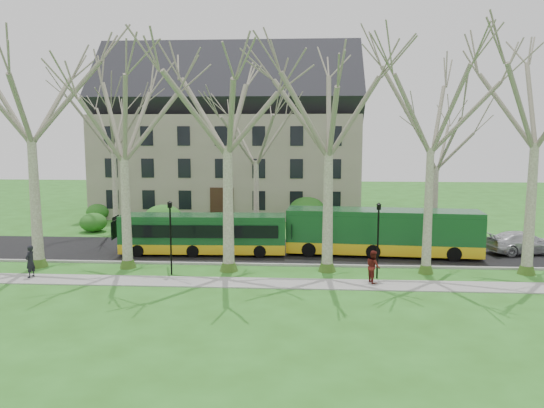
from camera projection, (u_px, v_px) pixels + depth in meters
The scene contains 14 objects.
ground at pixel (274, 272), 31.86m from camera, with size 120.00×120.00×0.00m, color #2D671D.
sidewalk at pixel (271, 283), 29.39m from camera, with size 70.00×2.00×0.06m, color gray.
road at pixel (279, 251), 37.30m from camera, with size 80.00×8.00×0.06m, color black.
curb at pixel (275, 265), 33.34m from camera, with size 80.00×0.25×0.14m, color #A5A39E.
building at pixel (230, 135), 54.89m from camera, with size 26.50×12.20×16.00m.
tree_row_verge at pixel (274, 155), 31.22m from camera, with size 49.00×7.00×14.00m.
tree_row_far at pixel (266, 162), 42.02m from camera, with size 33.00×7.00×12.00m.
lamp_row at pixel (273, 233), 30.53m from camera, with size 36.22×0.22×4.30m.
hedges at pixel (230, 218), 45.87m from camera, with size 30.60×8.60×2.00m.
bus_lead at pixel (203, 234), 36.23m from camera, with size 11.19×2.33×2.80m, color #144720, non-canonical shape.
bus_follow at pixel (382, 232), 35.84m from camera, with size 12.85×2.68×3.21m, color #144720, non-canonical shape.
sedan at pixel (524, 243), 36.39m from camera, with size 2.12×5.22×1.52m, color silver.
pedestrian_a at pixel (30, 261), 30.40m from camera, with size 0.68×0.45×1.86m, color black.
pedestrian_b at pixel (373, 266), 29.33m from camera, with size 0.88×0.69×1.81m, color #5A1914.
Camera 1 is at (1.86, -30.97, 8.34)m, focal length 35.00 mm.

